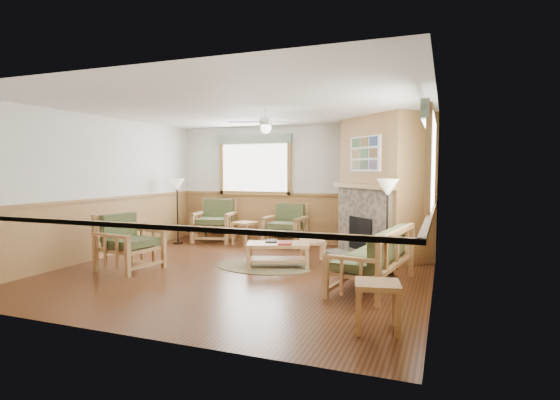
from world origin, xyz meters
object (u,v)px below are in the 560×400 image
(coffee_table, at_px, (278,255))
(floor_lamp_right, at_px, (387,226))
(sofa, at_px, (373,258))
(end_table_chairs, at_px, (245,233))
(end_table_sofa, at_px, (377,306))
(armchair_left, at_px, (130,242))
(armchair_back_left, at_px, (215,220))
(floor_lamp_left, at_px, (177,211))
(footstool, at_px, (312,251))
(armchair_back_right, at_px, (286,225))

(coffee_table, relative_size, floor_lamp_right, 0.69)
(sofa, height_order, end_table_chairs, sofa)
(end_table_chairs, relative_size, end_table_sofa, 0.99)
(armchair_left, xyz_separation_m, coffee_table, (2.25, 1.07, -0.26))
(armchair_back_left, bearing_deg, floor_lamp_left, -148.84)
(end_table_chairs, bearing_deg, footstool, -32.08)
(coffee_table, bearing_deg, armchair_left, -175.07)
(armchair_left, height_order, floor_lamp_left, floor_lamp_left)
(end_table_chairs, xyz_separation_m, floor_lamp_left, (-1.49, -0.43, 0.49))
(sofa, height_order, armchair_back_right, armchair_back_right)
(armchair_back_right, distance_m, end_table_chairs, 0.94)
(floor_lamp_left, bearing_deg, armchair_left, -73.32)
(armchair_back_right, bearing_deg, floor_lamp_left, -161.95)
(end_table_chairs, xyz_separation_m, footstool, (1.94, -1.22, -0.06))
(end_table_sofa, height_order, footstool, end_table_sofa)
(armchair_back_left, height_order, armchair_back_right, armchair_back_left)
(armchair_back_right, relative_size, floor_lamp_left, 0.62)
(armchair_back_right, distance_m, floor_lamp_right, 3.11)
(footstool, bearing_deg, coffee_table, -123.13)
(sofa, bearing_deg, armchair_back_right, -131.16)
(armchair_back_left, xyz_separation_m, coffee_table, (2.37, -2.02, -0.28))
(sofa, distance_m, footstool, 1.88)
(floor_lamp_left, bearing_deg, footstool, -12.98)
(sofa, distance_m, end_table_chairs, 4.13)
(armchair_back_right, relative_size, coffee_table, 0.87)
(end_table_sofa, bearing_deg, footstool, 117.85)
(armchair_back_left, bearing_deg, coffee_table, -51.24)
(sofa, distance_m, coffee_table, 1.87)
(sofa, xyz_separation_m, footstool, (-1.30, 1.33, -0.23))
(end_table_chairs, distance_m, floor_lamp_left, 1.63)
(armchair_back_right, distance_m, coffee_table, 2.20)
(armchair_left, xyz_separation_m, end_table_chairs, (0.74, 2.94, -0.22))
(coffee_table, distance_m, floor_lamp_right, 1.91)
(end_table_chairs, bearing_deg, armchair_back_left, 170.07)
(armchair_back_right, relative_size, end_table_chairs, 1.80)
(armchair_back_left, height_order, coffee_table, armchair_back_left)
(end_table_sofa, bearing_deg, armchair_back_right, 120.63)
(floor_lamp_left, distance_m, floor_lamp_right, 4.98)
(coffee_table, xyz_separation_m, end_table_chairs, (-1.52, 1.87, 0.04))
(coffee_table, height_order, end_table_chairs, end_table_chairs)
(sofa, height_order, armchair_back_left, armchair_back_left)
(end_table_chairs, bearing_deg, end_table_sofa, -50.22)
(sofa, relative_size, footstool, 4.07)
(footstool, xyz_separation_m, floor_lamp_right, (1.39, -0.46, 0.58))
(sofa, bearing_deg, coffee_table, -102.88)
(armchair_left, bearing_deg, footstool, -48.11)
(end_table_chairs, bearing_deg, floor_lamp_right, -26.80)
(armchair_left, distance_m, floor_lamp_left, 2.63)
(armchair_back_left, height_order, armchair_left, armchair_back_left)
(sofa, xyz_separation_m, end_table_sofa, (0.31, -1.72, -0.17))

